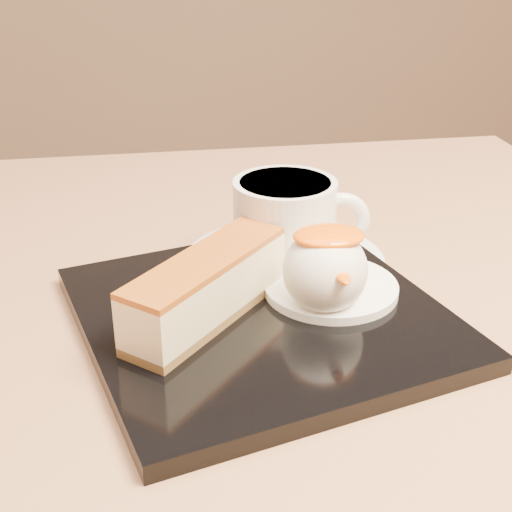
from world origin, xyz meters
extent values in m
cube|color=brown|center=(0.00, 0.00, 0.70)|extent=(0.80, 0.80, 0.04)
cube|color=black|center=(0.05, 0.02, 0.73)|extent=(0.27, 0.27, 0.01)
cube|color=brown|center=(0.02, 0.01, 0.73)|extent=(0.11, 0.12, 0.01)
cube|color=beige|center=(0.02, 0.01, 0.75)|extent=(0.11, 0.12, 0.03)
cube|color=#8A460F|center=(0.02, 0.01, 0.77)|extent=(0.11, 0.12, 0.00)
cylinder|color=white|center=(0.10, 0.03, 0.73)|extent=(0.09, 0.09, 0.01)
sphere|color=white|center=(0.09, 0.01, 0.76)|extent=(0.05, 0.05, 0.05)
ellipsoid|color=#F46007|center=(0.09, 0.02, 0.78)|extent=(0.05, 0.03, 0.01)
ellipsoid|color=green|center=(0.07, 0.05, 0.74)|extent=(0.02, 0.01, 0.00)
ellipsoid|color=green|center=(0.08, 0.06, 0.74)|extent=(0.02, 0.01, 0.00)
ellipsoid|color=green|center=(0.06, 0.06, 0.74)|extent=(0.01, 0.02, 0.00)
cylinder|color=white|center=(0.08, 0.09, 0.72)|extent=(0.15, 0.15, 0.01)
cylinder|color=white|center=(0.08, 0.09, 0.76)|extent=(0.07, 0.07, 0.06)
cylinder|color=black|center=(0.08, 0.09, 0.79)|extent=(0.07, 0.07, 0.00)
torus|color=white|center=(0.12, 0.09, 0.76)|extent=(0.04, 0.01, 0.04)
camera|label=1|loc=(-0.02, -0.37, 0.96)|focal=50.00mm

